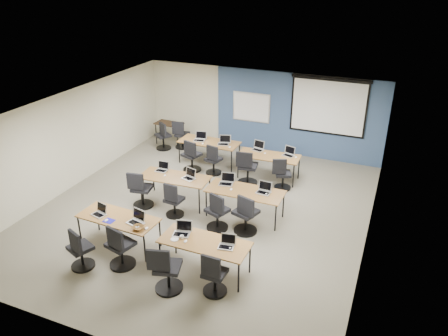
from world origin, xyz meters
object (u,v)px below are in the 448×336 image
at_px(training_table_front_right, 205,244).
at_px(laptop_7, 264,190).
at_px(laptop_3, 227,244).
at_px(task_chair_9, 213,162).
at_px(task_chair_10, 247,170).
at_px(task_chair_11, 282,176).
at_px(whiteboard, 251,107).
at_px(task_chair_4, 141,192).
at_px(laptop_8, 200,138).
at_px(laptop_11, 289,153).
at_px(task_chair_0, 80,252).
at_px(task_chair_7, 246,217).
at_px(task_chair_2, 166,272).
at_px(spare_chair_b, 163,138).
at_px(training_table_mid_left, 175,178).
at_px(laptop_1, 137,220).
at_px(laptop_2, 182,231).
at_px(projector_screen, 329,103).
at_px(laptop_6, 227,181).
at_px(spare_chair_a, 181,137).
at_px(training_table_back_left, 209,143).
at_px(utility_table, 169,125).
at_px(training_table_back_right, 269,157).
at_px(task_chair_6, 217,214).
at_px(laptop_9, 224,142).
at_px(task_chair_8, 191,158).
at_px(laptop_10, 258,148).
at_px(laptop_5, 189,176).
at_px(laptop_4, 162,168).
at_px(training_table_front_left, 118,219).
at_px(laptop_0, 100,212).

height_order(training_table_front_right, laptop_7, laptop_7).
height_order(laptop_3, task_chair_9, task_chair_9).
distance_m(task_chair_10, task_chair_11, 1.01).
height_order(whiteboard, task_chair_4, whiteboard).
xyz_separation_m(laptop_8, laptop_11, (2.89, -0.08, -0.00)).
xyz_separation_m(task_chair_0, task_chair_7, (2.68, 2.55, 0.03)).
height_order(task_chair_2, spare_chair_b, task_chair_2).
bearing_deg(laptop_3, training_table_mid_left, 126.67).
bearing_deg(task_chair_7, laptop_1, -123.06).
xyz_separation_m(laptop_1, laptop_2, (1.10, -0.01, -0.00)).
relative_size(projector_screen, training_table_mid_left, 1.31).
xyz_separation_m(whiteboard, training_table_mid_left, (-0.58, -4.28, -0.76)).
relative_size(training_table_mid_left, laptop_6, 5.22).
distance_m(laptop_6, spare_chair_a, 4.40).
xyz_separation_m(projector_screen, spare_chair_a, (-4.67, -0.89, -1.48)).
relative_size(training_table_back_left, spare_chair_b, 1.91).
xyz_separation_m(laptop_6, utility_table, (-3.57, 3.43, -0.13)).
bearing_deg(training_table_back_right, laptop_2, -97.91).
relative_size(training_table_back_left, laptop_2, 5.60).
bearing_deg(utility_table, task_chair_0, -72.72).
height_order(task_chair_4, task_chair_6, task_chair_4).
bearing_deg(laptop_9, laptop_3, -85.30).
bearing_deg(laptop_11, task_chair_2, -81.76).
bearing_deg(training_table_back_left, laptop_6, -56.27).
relative_size(laptop_3, task_chair_8, 0.30).
height_order(task_chair_0, spare_chair_b, spare_chair_b).
distance_m(laptop_2, spare_chair_a, 6.39).
distance_m(laptop_8, task_chair_10, 2.15).
bearing_deg(training_table_back_left, task_chair_2, -72.97).
relative_size(training_table_mid_left, laptop_7, 5.49).
bearing_deg(laptop_10, training_table_front_right, -71.16).
height_order(training_table_back_left, laptop_1, laptop_1).
distance_m(training_table_mid_left, task_chair_11, 2.99).
relative_size(laptop_5, spare_chair_a, 0.33).
distance_m(training_table_front_right, task_chair_6, 1.61).
bearing_deg(laptop_7, laptop_10, 116.25).
distance_m(projector_screen, laptop_8, 4.10).
height_order(projector_screen, laptop_2, projector_screen).
height_order(training_table_back_left, laptop_9, laptop_9).
height_order(task_chair_8, task_chair_10, task_chair_10).
xyz_separation_m(laptop_3, laptop_4, (-2.91, 2.53, 0.00)).
distance_m(laptop_3, task_chair_9, 4.78).
height_order(task_chair_2, task_chair_9, task_chair_2).
relative_size(laptop_8, utility_table, 0.37).
relative_size(training_table_front_left, task_chair_7, 1.75).
relative_size(training_table_front_left, spare_chair_b, 1.82).
bearing_deg(projector_screen, task_chair_9, -140.39).
distance_m(laptop_2, laptop_7, 2.55).
relative_size(training_table_front_right, task_chair_4, 1.79).
xyz_separation_m(laptop_0, laptop_7, (3.03, 2.37, 0.00)).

